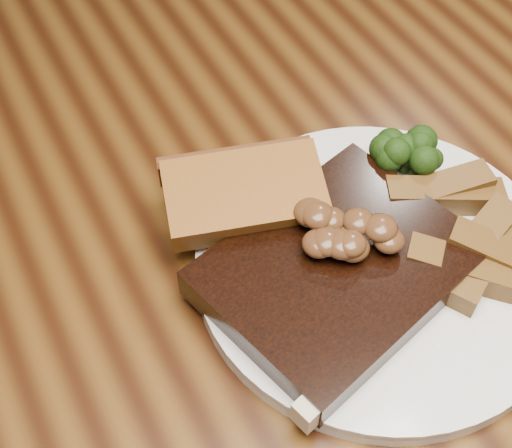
{
  "coord_description": "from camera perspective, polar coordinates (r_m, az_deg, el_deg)",
  "views": [
    {
      "loc": [
        -0.16,
        -0.28,
        1.19
      ],
      "look_at": [
        -0.01,
        -0.0,
        0.78
      ],
      "focal_mm": 50.0,
      "sensor_mm": 36.0,
      "label": 1
    }
  ],
  "objects": [
    {
      "name": "dining_table",
      "position": [
        0.63,
        1.07,
        -6.29
      ],
      "size": [
        1.6,
        0.9,
        0.75
      ],
      "color": "#4D2E0F",
      "rests_on": "ground"
    },
    {
      "name": "garlic_bread",
      "position": [
        0.54,
        -0.89,
        0.99
      ],
      "size": [
        0.13,
        0.09,
        0.03
      ],
      "primitive_type": "cube",
      "rotation": [
        0.0,
        0.0,
        -0.28
      ],
      "color": "brown",
      "rests_on": "plate"
    },
    {
      "name": "potato_wedges",
      "position": [
        0.54,
        15.1,
        -0.9
      ],
      "size": [
        0.12,
        0.12,
        0.02
      ],
      "primitive_type": null,
      "color": "brown",
      "rests_on": "plate"
    },
    {
      "name": "steak_bone",
      "position": [
        0.49,
        10.42,
        -9.15
      ],
      "size": [
        0.16,
        0.06,
        0.02
      ],
      "primitive_type": "cube",
      "rotation": [
        0.0,
        0.0,
        0.27
      ],
      "color": "#C5B699",
      "rests_on": "plate"
    },
    {
      "name": "plate",
      "position": [
        0.54,
        9.71,
        -3.26
      ],
      "size": [
        0.31,
        0.31,
        0.01
      ],
      "primitive_type": "cylinder",
      "rotation": [
        0.0,
        0.0,
        0.14
      ],
      "color": "silver",
      "rests_on": "dining_table"
    },
    {
      "name": "broccoli_cluster",
      "position": [
        0.57,
        11.42,
        4.85
      ],
      "size": [
        0.07,
        0.07,
        0.04
      ],
      "primitive_type": null,
      "color": "#18360C",
      "rests_on": "plate"
    },
    {
      "name": "steak",
      "position": [
        0.51,
        6.58,
        -3.63
      ],
      "size": [
        0.21,
        0.18,
        0.03
      ],
      "primitive_type": "cube",
      "rotation": [
        0.0,
        0.0,
        0.27
      ],
      "color": "black",
      "rests_on": "plate"
    },
    {
      "name": "chair_far",
      "position": [
        1.27,
        -7.33,
        15.9
      ],
      "size": [
        0.47,
        0.47,
        0.82
      ],
      "rotation": [
        0.0,
        0.0,
        2.89
      ],
      "color": "black",
      "rests_on": "ground"
    },
    {
      "name": "mushroom_pile",
      "position": [
        0.49,
        6.92,
        -1.41
      ],
      "size": [
        0.07,
        0.07,
        0.03
      ],
      "primitive_type": null,
      "color": "#4E2A18",
      "rests_on": "steak"
    }
  ]
}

